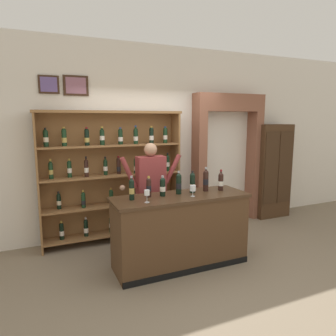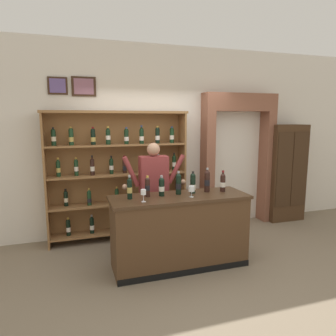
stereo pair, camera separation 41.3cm
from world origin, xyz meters
name	(u,v)px [view 2 (the right image)]	position (x,y,z in m)	size (l,w,h in m)	color
ground_plane	(183,265)	(0.00, 0.00, -0.01)	(14.00, 14.00, 0.02)	#7A6B56
back_wall	(154,140)	(0.00, 1.54, 1.62)	(12.00, 0.19, 3.23)	silver
wine_shelf	(118,171)	(-0.69, 1.26, 1.14)	(2.29, 0.36, 2.11)	olive
archway_doorway	(236,151)	(1.57, 1.41, 1.39)	(1.42, 0.45, 2.45)	brown
side_cabinet	(285,173)	(2.59, 1.22, 0.94)	(0.74, 0.38, 1.88)	#422B19
tasting_counter	(180,231)	(-0.06, 0.00, 0.49)	(1.85, 0.63, 0.98)	#4C331E
shopkeeper	(154,184)	(-0.24, 0.64, 1.02)	(0.99, 0.22, 1.64)	#2D3347
tasting_bottle_grappa	(130,188)	(-0.72, 0.05, 1.12)	(0.07, 0.07, 0.31)	black
tasting_bottle_bianco	(147,186)	(-0.48, 0.09, 1.12)	(0.07, 0.07, 0.28)	black
tasting_bottle_super_tuscan	(162,186)	(-0.29, 0.07, 1.11)	(0.08, 0.08, 0.28)	black
tasting_bottle_brunello	(178,184)	(-0.05, 0.09, 1.13)	(0.08, 0.08, 0.32)	black
tasting_bottle_rosso	(193,183)	(0.16, 0.08, 1.12)	(0.08, 0.08, 0.30)	black
tasting_bottle_vin_santo	(207,181)	(0.38, 0.10, 1.14)	(0.08, 0.08, 0.34)	black
tasting_bottle_riserva	(223,182)	(0.60, 0.05, 1.11)	(0.07, 0.07, 0.30)	black
wine_glass_spare	(192,189)	(0.06, -0.11, 1.08)	(0.08, 0.08, 0.15)	silver
wine_glass_center	(143,193)	(-0.59, -0.15, 1.09)	(0.07, 0.07, 0.16)	silver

